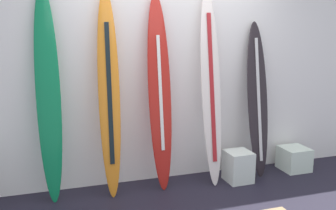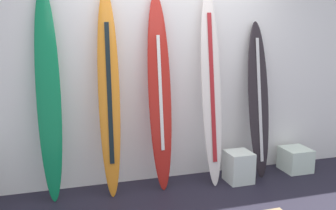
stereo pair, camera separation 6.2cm
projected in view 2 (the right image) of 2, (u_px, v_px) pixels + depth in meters
wall_back at (167, 62)px, 4.09m from camera, size 7.20×0.20×2.80m
surfboard_emerald at (49, 97)px, 3.51m from camera, size 0.24×0.31×2.22m
surfboard_sunset at (109, 95)px, 3.64m from camera, size 0.25×0.39×2.22m
surfboard_crimson at (160, 94)px, 3.81m from camera, size 0.27×0.38×2.17m
surfboard_ivory at (211, 88)px, 3.94m from camera, size 0.24×0.43×2.25m
surfboard_charcoal at (258, 101)px, 4.18m from camera, size 0.28×0.36×1.89m
display_block_left at (295, 159)px, 4.43m from camera, size 0.34×0.34×0.30m
display_block_center at (239, 167)px, 4.09m from camera, size 0.30×0.30×0.37m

